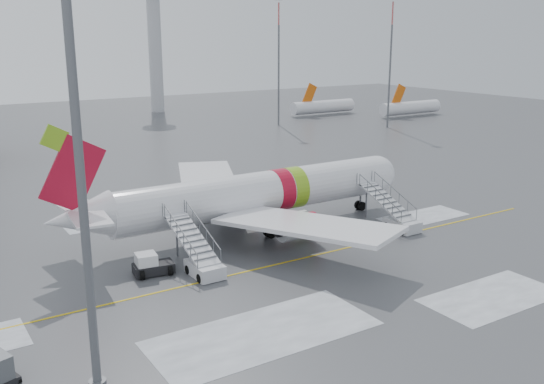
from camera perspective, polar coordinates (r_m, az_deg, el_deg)
ground at (r=48.10m, az=-0.98°, el=-6.65°), size 260.00×260.00×0.00m
airliner at (r=54.59m, az=-1.97°, el=-0.28°), size 35.03×32.97×11.18m
airstair_fwd at (r=57.12m, az=11.63°, el=-2.36°), size 2.05×7.70×3.48m
airstair_aft at (r=46.07m, az=-6.78°, el=-6.31°), size 2.05×7.70×3.48m
pushback_tug at (r=46.43m, az=-11.33°, el=-6.76°), size 3.15×2.53×1.69m
light_mast_near at (r=29.12m, az=-18.07°, el=7.71°), size 1.20×1.20×27.80m
control_tower at (r=143.54m, az=-11.04°, el=14.88°), size 6.40×6.40×30.00m
light_mast_far_ne at (r=119.73m, az=0.64°, el=12.89°), size 1.20×1.20×24.25m
light_mast_far_e at (r=118.63m, az=11.11°, el=12.61°), size 1.20×1.20×24.25m
distant_aircraft at (r=134.66m, az=7.53°, el=7.05°), size 35.00×18.00×8.00m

